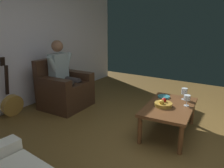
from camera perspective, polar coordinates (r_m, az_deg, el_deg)
The scene contains 10 objects.
ground_plane at distance 2.98m, azimuth 15.57°, elevation -16.21°, with size 6.77×6.77×0.00m, color brown.
wall_back at distance 4.27m, azimuth -23.13°, elevation 11.34°, with size 5.61×0.06×2.61m, color silver.
armchair at distance 4.17m, azimuth -12.39°, elevation -1.55°, with size 0.85×0.77×0.91m.
person_seated at distance 4.08m, azimuth -12.64°, elevation 3.00°, with size 0.62×0.55×1.24m.
coffee_table at distance 3.20m, azimuth 14.79°, elevation -6.42°, with size 1.08×0.70×0.42m.
guitar at distance 4.08m, azimuth -24.76°, elevation -4.63°, with size 0.37×0.22×1.01m.
wine_glass_near at distance 3.45m, azimuth 18.46°, elevation -1.96°, with size 0.09×0.09×0.18m.
wine_glass_far at distance 3.20m, azimuth 19.09°, elevation -3.58°, with size 0.09×0.09×0.16m.
fruit_bowl at distance 3.12m, azimuth 13.29°, elevation -5.09°, with size 0.25×0.25×0.11m.
decorative_dish at distance 3.48m, azimuth 13.44°, elevation -3.26°, with size 0.18×0.18×0.02m, color teal.
Camera 1 is at (2.46, 0.64, 1.56)m, focal length 34.85 mm.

